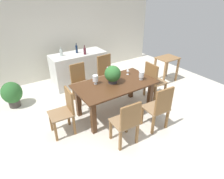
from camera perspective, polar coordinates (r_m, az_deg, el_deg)
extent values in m
plane|color=silver|center=(4.58, 0.15, -6.11)|extent=(7.04, 7.04, 0.00)
cube|color=beige|center=(6.22, -13.80, 15.83)|extent=(6.40, 0.10, 2.60)
cube|color=#4C2D19|center=(4.12, 0.96, 1.68)|extent=(1.76, 0.96, 0.03)
cube|color=#4C2D19|center=(3.74, -5.62, -8.51)|extent=(0.09, 0.09, 0.73)
cube|color=#4C2D19|center=(4.50, 11.39, -1.93)|extent=(0.09, 0.09, 0.73)
cube|color=#4C2D19|center=(4.27, -10.15, -3.65)|extent=(0.09, 0.09, 0.73)
cube|color=#4C2D19|center=(4.94, 5.80, 1.52)|extent=(0.09, 0.09, 0.73)
cube|color=brown|center=(4.95, -1.28, -0.12)|extent=(0.05, 0.05, 0.45)
cube|color=brown|center=(5.17, 2.12, 1.18)|extent=(0.05, 0.05, 0.45)
cube|color=brown|center=(5.23, -3.88, 1.51)|extent=(0.05, 0.05, 0.45)
cube|color=brown|center=(5.44, -0.55, 2.68)|extent=(0.05, 0.05, 0.45)
cube|color=#8F6F4C|center=(5.09, -0.92, 3.69)|extent=(0.50, 0.50, 0.03)
cube|color=brown|center=(5.13, -2.41, 7.41)|extent=(0.42, 0.08, 0.55)
cube|color=brown|center=(4.66, -9.58, -2.61)|extent=(0.05, 0.05, 0.45)
cube|color=brown|center=(4.79, -5.89, -1.34)|extent=(0.05, 0.05, 0.45)
cube|color=brown|center=(4.95, -11.57, -0.80)|extent=(0.05, 0.05, 0.45)
cube|color=brown|center=(5.08, -8.04, 0.35)|extent=(0.05, 0.05, 0.45)
cube|color=#8F6F4C|center=(4.75, -8.99, 1.39)|extent=(0.44, 0.46, 0.03)
cube|color=brown|center=(4.81, -10.36, 4.98)|extent=(0.39, 0.06, 0.49)
cube|color=brown|center=(3.82, 4.45, -10.15)|extent=(0.05, 0.05, 0.45)
cube|color=brown|center=(3.67, -0.41, -11.99)|extent=(0.05, 0.05, 0.45)
cube|color=brown|center=(3.62, 7.56, -13.05)|extent=(0.05, 0.05, 0.45)
cube|color=brown|center=(3.46, 2.51, -15.19)|extent=(0.05, 0.05, 0.45)
cube|color=#8F6F4C|center=(3.48, 3.65, -9.65)|extent=(0.47, 0.44, 0.03)
cube|color=brown|center=(3.22, 5.65, -8.06)|extent=(0.41, 0.06, 0.46)
cube|color=brown|center=(5.10, 15.65, -0.36)|extent=(0.05, 0.05, 0.45)
cube|color=brown|center=(5.34, 12.62, 1.41)|extent=(0.05, 0.05, 0.45)
cube|color=brown|center=(4.88, 12.84, -1.41)|extent=(0.05, 0.05, 0.45)
cube|color=brown|center=(5.12, 9.81, 0.49)|extent=(0.05, 0.05, 0.45)
cube|color=#8F6F4C|center=(5.00, 13.01, 2.43)|extent=(0.43, 0.49, 0.03)
cube|color=brown|center=(4.77, 11.70, 4.72)|extent=(0.05, 0.44, 0.50)
cube|color=brown|center=(4.05, -17.96, -9.19)|extent=(0.05, 0.05, 0.45)
cube|color=brown|center=(3.78, -16.62, -12.07)|extent=(0.05, 0.05, 0.45)
cube|color=brown|center=(4.11, -13.03, -7.80)|extent=(0.05, 0.05, 0.45)
cube|color=brown|center=(3.84, -11.34, -10.51)|extent=(0.05, 0.05, 0.45)
cube|color=#8F6F4C|center=(3.80, -15.18, -7.07)|extent=(0.46, 0.44, 0.03)
cube|color=brown|center=(3.71, -12.73, -3.20)|extent=(0.06, 0.39, 0.46)
cube|color=brown|center=(4.27, 12.97, -6.17)|extent=(0.05, 0.05, 0.45)
cube|color=brown|center=(4.07, 9.03, -7.72)|extent=(0.05, 0.05, 0.45)
cube|color=brown|center=(4.08, 16.22, -8.57)|extent=(0.05, 0.05, 0.45)
cube|color=brown|center=(3.86, 12.25, -10.37)|extent=(0.05, 0.05, 0.45)
cube|color=#8F6F4C|center=(3.93, 12.99, -5.42)|extent=(0.47, 0.46, 0.03)
cube|color=brown|center=(3.67, 15.41, -3.41)|extent=(0.41, 0.07, 0.51)
cylinder|color=#333338|center=(4.12, 0.19, 2.59)|extent=(0.19, 0.19, 0.08)
sphere|color=#2D662D|center=(4.05, 0.20, 4.79)|extent=(0.35, 0.35, 0.35)
sphere|color=#DB9EB2|center=(4.14, 0.53, 5.88)|extent=(0.06, 0.06, 0.06)
sphere|color=#DB9EB2|center=(4.11, 0.00, 6.08)|extent=(0.06, 0.06, 0.06)
sphere|color=#DB9EB2|center=(4.12, 1.36, 5.01)|extent=(0.05, 0.05, 0.05)
sphere|color=#DB9EB2|center=(4.08, -1.26, 6.54)|extent=(0.06, 0.06, 0.06)
cylinder|color=silver|center=(4.32, 8.75, 3.04)|extent=(0.08, 0.08, 0.01)
cylinder|color=silver|center=(4.31, 8.78, 3.39)|extent=(0.03, 0.03, 0.05)
cylinder|color=silver|center=(4.27, 8.87, 4.49)|extent=(0.11, 0.11, 0.14)
cylinder|color=silver|center=(4.10, -4.97, 1.77)|extent=(0.07, 0.07, 0.01)
cylinder|color=silver|center=(4.08, -4.98, 2.16)|extent=(0.03, 0.03, 0.05)
cylinder|color=silver|center=(4.04, -5.04, 3.36)|extent=(0.12, 0.12, 0.14)
cylinder|color=silver|center=(4.55, 4.76, 4.60)|extent=(0.06, 0.06, 0.00)
cylinder|color=silver|center=(4.53, 4.78, 5.09)|extent=(0.01, 0.01, 0.08)
cone|color=silver|center=(4.50, 4.82, 5.94)|extent=(0.07, 0.07, 0.07)
cube|color=silver|center=(5.70, -9.90, 6.21)|extent=(1.56, 0.66, 0.94)
cylinder|color=#B2BFB7|center=(5.39, -15.07, 10.64)|extent=(0.08, 0.08, 0.18)
cylinder|color=#B2BFB7|center=(5.36, -15.24, 11.85)|extent=(0.03, 0.03, 0.06)
cylinder|color=#511E28|center=(5.40, -8.22, 11.36)|extent=(0.07, 0.07, 0.18)
cylinder|color=#511E28|center=(5.36, -8.32, 12.65)|extent=(0.02, 0.02, 0.07)
cylinder|color=#0F1E38|center=(5.56, -10.62, 11.87)|extent=(0.06, 0.06, 0.21)
cylinder|color=#0F1E38|center=(5.52, -10.75, 13.22)|extent=(0.02, 0.02, 0.06)
cube|color=olive|center=(5.91, 16.43, 9.11)|extent=(0.63, 0.49, 0.02)
cube|color=olive|center=(5.72, 15.58, 4.51)|extent=(0.05, 0.05, 0.73)
cube|color=olive|center=(6.13, 19.07, 5.60)|extent=(0.05, 0.05, 0.73)
cube|color=olive|center=(5.97, 12.72, 5.90)|extent=(0.05, 0.05, 0.73)
cube|color=olive|center=(6.36, 16.26, 6.88)|extent=(0.05, 0.05, 0.73)
cylinder|color=#423D38|center=(5.24, -27.30, -3.55)|extent=(0.27, 0.27, 0.19)
ellipsoid|color=#2D662D|center=(5.10, -28.02, -0.82)|extent=(0.48, 0.48, 0.52)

